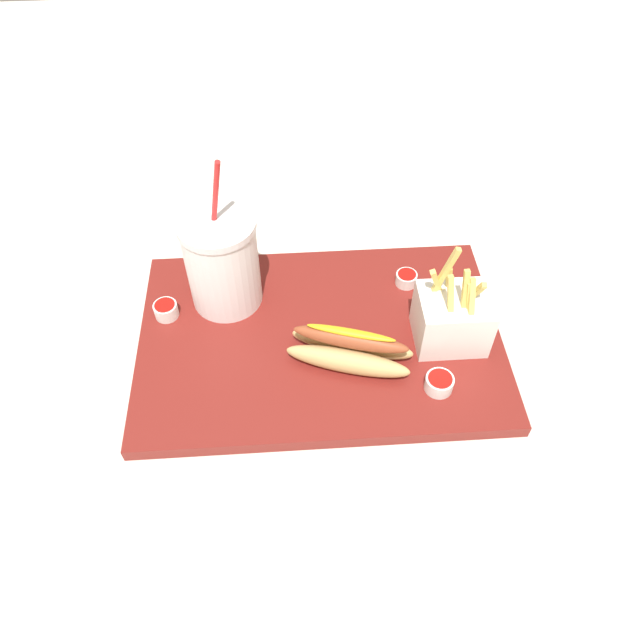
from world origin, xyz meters
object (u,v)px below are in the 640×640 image
soda_cup (222,262)px  fries_basket (452,318)px  ketchup_cup_1 (439,383)px  ketchup_cup_2 (406,278)px  ketchup_cup_3 (166,309)px  hot_dog_1 (350,349)px

soda_cup → fries_basket: 0.32m
soda_cup → ketchup_cup_1: bearing=-32.8°
ketchup_cup_1 → ketchup_cup_2: size_ratio=1.16×
soda_cup → ketchup_cup_1: 0.33m
ketchup_cup_2 → ketchup_cup_3: bearing=-173.4°
ketchup_cup_2 → ketchup_cup_1: bearing=-86.4°
ketchup_cup_1 → hot_dog_1: bearing=154.4°
hot_dog_1 → ketchup_cup_1: (0.11, -0.05, -0.01)m
fries_basket → ketchup_cup_1: bearing=-109.4°
hot_dog_1 → ketchup_cup_2: hot_dog_1 is taller
ketchup_cup_3 → soda_cup: bearing=18.6°
ketchup_cup_2 → fries_basket: bearing=-69.0°
soda_cup → hot_dog_1: 0.21m
hot_dog_1 → ketchup_cup_2: (0.10, 0.14, -0.01)m
hot_dog_1 → ketchup_cup_3: 0.27m
ketchup_cup_1 → ketchup_cup_3: (-0.36, 0.15, 0.00)m
ketchup_cup_1 → ketchup_cup_2: bearing=93.6°
hot_dog_1 → fries_basket: bearing=12.2°
fries_basket → hot_dog_1: 0.14m
soda_cup → hot_dog_1: size_ratio=1.36×
ketchup_cup_2 → ketchup_cup_3: (-0.35, -0.04, 0.00)m
hot_dog_1 → ketchup_cup_2: size_ratio=5.56×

